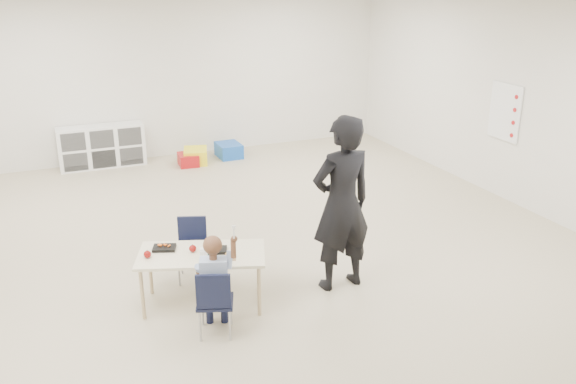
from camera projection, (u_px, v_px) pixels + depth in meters
name	position (u px, v px, depth m)	size (l,w,h in m)	color
room	(254.00, 141.00, 6.58)	(9.00, 9.02, 2.80)	#BCAD91
table	(203.00, 278.00, 5.99)	(1.35, 0.98, 0.56)	#FFF4CB
chair_near	(215.00, 301.00, 5.49)	(0.33, 0.31, 0.67)	black
chair_far	(192.00, 251.00, 6.46)	(0.33, 0.31, 0.67)	black
child	(214.00, 282.00, 5.43)	(0.45, 0.45, 1.06)	#9FB1D7
lunch_tray_near	(215.00, 250.00, 5.93)	(0.22, 0.16, 0.03)	black
lunch_tray_far	(164.00, 248.00, 5.97)	(0.22, 0.16, 0.03)	black
milk_carton	(204.00, 254.00, 5.77)	(0.07, 0.07, 0.10)	white
bread_roll	(230.00, 255.00, 5.78)	(0.09, 0.09, 0.07)	tan
apple_near	(193.00, 248.00, 5.91)	(0.07, 0.07, 0.07)	maroon
apple_far	(147.00, 254.00, 5.79)	(0.07, 0.07, 0.07)	maroon
cubby_shelf	(102.00, 146.00, 10.22)	(1.40, 0.40, 0.70)	white
rules_poster	(505.00, 112.00, 8.60)	(0.02, 0.60, 0.80)	white
adult	(342.00, 204.00, 6.14)	(0.67, 0.44, 1.84)	black
bin_red	(188.00, 160.00, 10.36)	(0.32, 0.41, 0.20)	#B01115
bin_yellow	(196.00, 156.00, 10.48)	(0.39, 0.50, 0.25)	yellow
bin_blue	(229.00, 150.00, 10.81)	(0.39, 0.50, 0.25)	blue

